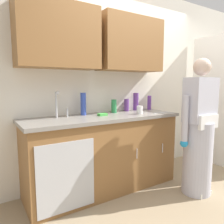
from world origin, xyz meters
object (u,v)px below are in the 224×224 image
Objects in this scene: bottle_soap at (114,106)px; cup_by_sink at (140,110)px; bottle_cleaner_spray at (149,103)px; bottle_water_short at (126,105)px; sponge at (102,114)px; sink at (64,120)px; bottle_dish_liquid at (83,104)px; bottle_water_tall at (136,102)px; knife_on_counter at (160,113)px; person_at_sink at (198,137)px.

cup_by_sink is at bearing -52.23° from bottle_soap.
bottle_cleaner_spray is 0.54m from cup_by_sink.
bottle_water_short is 0.56m from sponge.
sink is 0.39m from bottle_dish_liquid.
sink reaches higher than bottle_dish_liquid.
bottle_cleaner_spray is 0.76× the size of bottle_dish_liquid.
bottle_dish_liquid is 2.53× the size of sponge.
sink is 4.55× the size of sponge.
bottle_dish_liquid reaches higher than bottle_water_tall.
bottle_water_tall is 0.87m from bottle_dish_liquid.
knife_on_counter is 2.18× the size of sponge.
person_at_sink is at bearing -52.50° from bottle_soap.
bottle_soap is 1.69× the size of cup_by_sink.
sponge is (-0.26, -0.15, -0.07)m from bottle_soap.
sink is 0.49m from sponge.
bottle_soap is 0.70× the size of bottle_water_tall.
bottle_water_tall is 2.41× the size of cup_by_sink.
knife_on_counter is 0.80m from sponge.
sponge is (-0.52, -0.21, -0.07)m from bottle_water_short.
bottle_dish_liquid is at bearing -177.13° from bottle_water_short.
bottle_water_short is 0.19m from bottle_water_tall.
sink is 1.43m from bottle_cleaner_spray.
bottle_soap is at bearing 29.86° from sponge.
person_at_sink is at bearing -37.35° from sponge.
bottle_dish_liquid is at bearing 141.23° from person_at_sink.
bottle_water_short is (1.00, 0.21, 0.10)m from sink.
bottle_dish_liquid is 0.28m from sponge.
person_at_sink is 1.02m from bottle_water_tall.
person_at_sink is at bearing -38.77° from bottle_dish_liquid.
bottle_water_tall is 0.45m from knife_on_counter.
sink is 1.96× the size of bottle_water_tall.
bottle_water_tall reaches higher than sponge.
bottle_soap is 0.44m from bottle_water_tall.
bottle_dish_liquid reaches higher than sponge.
bottle_water_short is 0.63× the size of bottle_dish_liquid.
cup_by_sink is 0.31m from knife_on_counter.
person_at_sink is (1.41, -0.70, -0.23)m from sink.
cup_by_sink is at bearing -24.92° from bottle_dish_liquid.
cup_by_sink is (0.65, -0.30, -0.09)m from bottle_dish_liquid.
cup_by_sink is 0.44× the size of knife_on_counter.
knife_on_counter is at bearing -110.72° from bottle_cleaner_spray.
sink is at bearing 172.34° from cup_by_sink.
bottle_water_short is (-0.40, 0.91, 0.34)m from person_at_sink.
cup_by_sink is (-0.22, -0.35, -0.07)m from bottle_water_tall.
sink is 1.28m from knife_on_counter.
person_at_sink is 14.73× the size of sponge.
sponge is at bearing -150.14° from bottle_soap.
bottle_water_short is 0.69m from bottle_dish_liquid.
bottle_cleaner_spray is 0.66m from bottle_soap.
bottle_soap is at bearing 127.77° from cup_by_sink.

